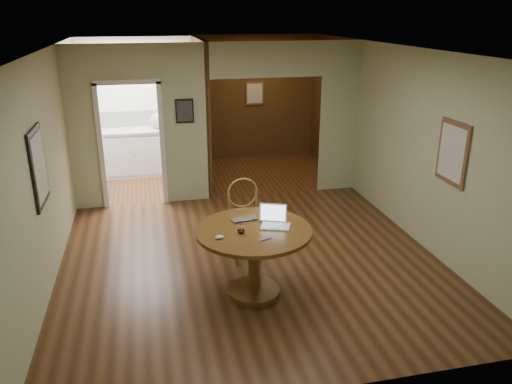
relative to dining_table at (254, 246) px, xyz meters
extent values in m
plane|color=#412512|center=(0.14, 0.77, -0.62)|extent=(5.00, 5.00, 0.00)
plane|color=silver|center=(0.14, 0.77, 2.08)|extent=(5.00, 5.00, 0.00)
plane|color=#B0B68D|center=(0.14, -1.73, 0.73)|extent=(5.00, 0.00, 5.00)
plane|color=#B0B68D|center=(-2.36, 0.77, 0.73)|extent=(0.00, 5.00, 5.00)
plane|color=#B0B68D|center=(2.64, 0.77, 0.73)|extent=(0.00, 5.00, 5.00)
cube|color=#B0B68D|center=(-2.11, 3.27, 0.73)|extent=(0.50, 2.70, 0.04)
cube|color=#B0B68D|center=(-0.46, 3.27, 0.73)|extent=(0.80, 2.70, 0.04)
cube|color=#B0B68D|center=(2.29, 3.27, 0.73)|extent=(0.70, 2.70, 0.04)
plane|color=white|center=(-1.21, 5.27, 0.73)|extent=(2.70, 0.00, 2.70)
plane|color=#3A2611|center=(1.29, 5.77, 0.73)|extent=(2.70, 0.00, 2.70)
cube|color=#3A2611|center=(-0.06, 4.52, 0.73)|extent=(0.08, 2.50, 2.70)
cube|color=black|center=(-2.34, 0.77, 0.88)|extent=(0.03, 0.70, 0.90)
cube|color=brown|center=(2.62, 0.27, 0.88)|extent=(0.03, 0.60, 0.80)
cube|color=black|center=(-0.46, 3.25, 0.98)|extent=(0.30, 0.03, 0.40)
cube|color=silver|center=(1.29, 5.75, 0.83)|extent=(0.40, 0.03, 0.50)
cube|color=white|center=(-1.21, 5.26, 0.48)|extent=(2.00, 0.02, 0.32)
cylinder|color=brown|center=(0.00, 0.00, -0.59)|extent=(0.62, 0.62, 0.06)
cylinder|color=brown|center=(0.00, 0.00, -0.21)|extent=(0.13, 0.13, 0.72)
cylinder|color=brown|center=(0.00, 0.00, 0.19)|extent=(1.34, 1.34, 0.04)
cylinder|color=olive|center=(0.09, 0.91, -0.12)|extent=(0.48, 0.48, 0.03)
cylinder|color=olive|center=(-0.07, 0.74, -0.37)|extent=(0.03, 0.03, 0.50)
cylinder|color=olive|center=(0.26, 0.75, -0.37)|extent=(0.03, 0.03, 0.50)
cylinder|color=olive|center=(-0.08, 1.07, -0.37)|extent=(0.03, 0.03, 0.50)
cylinder|color=olive|center=(0.25, 1.08, -0.37)|extent=(0.03, 0.03, 0.50)
cylinder|color=olive|center=(-0.10, 1.06, 0.08)|extent=(0.03, 0.03, 0.40)
cylinder|color=olive|center=(0.27, 1.08, 0.08)|extent=(0.03, 0.03, 0.40)
torus|color=olive|center=(0.09, 1.08, 0.26)|extent=(0.43, 0.04, 0.42)
cube|color=silver|center=(0.26, 0.00, 0.22)|extent=(0.39, 0.33, 0.02)
cube|color=silver|center=(0.26, -0.03, 0.23)|extent=(0.30, 0.21, 0.00)
cube|color=silver|center=(0.26, 0.14, 0.34)|extent=(0.32, 0.18, 0.22)
cube|color=#7F8AA2|center=(0.26, 0.13, 0.34)|extent=(0.28, 0.14, 0.18)
imported|color=#ADAEB2|center=(-0.04, 0.23, 0.23)|extent=(0.34, 0.25, 0.02)
ellipsoid|color=silver|center=(-0.42, -0.17, 0.24)|extent=(0.10, 0.07, 0.04)
cylinder|color=navy|center=(0.07, -0.31, 0.22)|extent=(0.14, 0.06, 0.01)
cube|color=white|center=(-1.21, 4.97, -0.17)|extent=(2.00, 0.55, 0.90)
cube|color=silver|center=(-1.21, 4.97, 0.30)|extent=(2.06, 0.60, 0.04)
sphere|color=#B20C0C|center=(-1.36, 4.68, -0.12)|extent=(0.03, 0.03, 0.03)
sphere|color=#B20C0C|center=(-0.36, 4.68, -0.12)|extent=(0.03, 0.03, 0.03)
ellipsoid|color=tan|center=(-0.87, 4.97, 0.48)|extent=(0.39, 0.37, 0.31)
camera|label=1|loc=(-1.11, -5.07, 2.56)|focal=35.00mm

